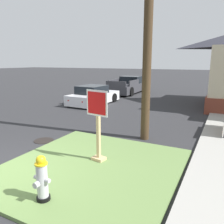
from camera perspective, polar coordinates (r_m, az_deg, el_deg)
The scene contains 8 objects.
ground_plane at distance 6.69m, azimuth -26.11°, elevation -13.73°, with size 160.00×160.00×0.00m, color #2B2B2D.
grass_corner_patch at distance 6.30m, azimuth -5.27°, elevation -13.68°, with size 4.48×4.77×0.08m, color #668447.
fire_hydrant at distance 4.90m, azimuth -17.16°, elevation -15.83°, with size 0.38×0.34×0.96m.
stop_sign at distance 6.28m, azimuth -3.54°, elevation -3.96°, with size 0.70×0.33×2.00m.
manhole_cover at distance 8.68m, azimuth -16.75°, elevation -6.88°, with size 0.70×0.70×0.02m, color black.
parked_sedan_white at distance 15.42m, azimuth -4.68°, elevation 4.05°, with size 2.05×4.10×1.25m.
pickup_truck_charcoal at distance 20.68m, azimuth 4.05°, elevation 6.45°, with size 2.16×5.20×1.48m.
utility_pole at distance 8.31m, azimuth 9.21°, elevation 24.31°, with size 1.73×0.31×8.70m.
Camera 1 is at (4.97, -3.46, 2.82)m, focal length 36.43 mm.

